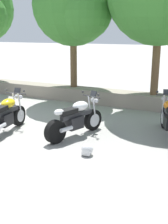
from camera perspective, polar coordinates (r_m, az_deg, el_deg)
name	(u,v)px	position (r m, az deg, el deg)	size (l,w,h in m)	color
stone_wall	(60,92)	(12.43, -4.81, 3.97)	(36.00, 0.80, 0.55)	gray
motorcycle_yellow_near_left	(6,116)	(8.41, -15.42, -0.83)	(0.73, 2.06, 1.18)	black
motorcycle_white_centre	(76,119)	(7.83, -1.62, -1.46)	(0.93, 2.00, 1.18)	black
rider_helmet	(87,150)	(6.73, 0.64, -7.59)	(0.28, 0.28, 0.28)	silver
leafy_tree_mid_right	(75,6)	(11.88, -1.74, 20.47)	(3.42, 3.26, 4.94)	brown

